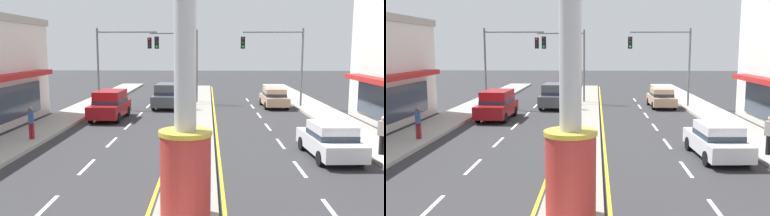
{
  "view_description": "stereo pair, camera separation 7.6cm",
  "coord_description": "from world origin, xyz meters",
  "views": [
    {
      "loc": [
        0.58,
        -6.88,
        4.72
      ],
      "look_at": [
        0.04,
        7.8,
        2.6
      ],
      "focal_mm": 39.28,
      "sensor_mm": 36.0,
      "label": 1
    },
    {
      "loc": [
        0.66,
        -6.87,
        4.72
      ],
      "look_at": [
        0.04,
        7.8,
        2.6
      ],
      "focal_mm": 39.28,
      "sensor_mm": 36.0,
      "label": 2
    }
  ],
  "objects": [
    {
      "name": "traffic_light_median_far",
      "position": [
        -1.82,
        28.61,
        4.19
      ],
      "size": [
        4.2,
        0.46,
        6.2
      ],
      "color": "slate",
      "rests_on": "ground"
    },
    {
      "name": "pedestrian_near_kerb",
      "position": [
        8.07,
        10.93,
        1.12
      ],
      "size": [
        0.45,
        0.43,
        1.67
      ],
      "color": "black",
      "rests_on": "sidewalk_right"
    },
    {
      "name": "traffic_light_right_side",
      "position": [
        6.16,
        26.09,
        4.25
      ],
      "size": [
        4.86,
        0.46,
        6.2
      ],
      "color": "slate",
      "rests_on": "ground"
    },
    {
      "name": "traffic_light_left_side",
      "position": [
        -6.16,
        25.47,
        4.25
      ],
      "size": [
        4.86,
        0.46,
        6.2
      ],
      "color": "slate",
      "rests_on": "ground"
    },
    {
      "name": "sedan_far_right_lane",
      "position": [
        5.87,
        10.98,
        0.79
      ],
      "size": [
        2.02,
        4.39,
        1.53
      ],
      "color": "silver",
      "rests_on": "ground"
    },
    {
      "name": "suv_far_left_oncoming",
      "position": [
        -5.87,
        20.46,
        0.98
      ],
      "size": [
        2.06,
        4.65,
        1.9
      ],
      "color": "maroon",
      "rests_on": "ground"
    },
    {
      "name": "lane_markings",
      "position": [
        -0.0,
        16.65,
        0.0
      ],
      "size": [
        8.58,
        52.0,
        0.01
      ],
      "color": "silver",
      "rests_on": "ground"
    },
    {
      "name": "district_sign",
      "position": [
        0.0,
        4.01,
        4.1
      ],
      "size": [
        6.8,
        1.44,
        8.61
      ],
      "color": "#B7332D",
      "rests_on": "median_strip"
    },
    {
      "name": "pedestrian_far_side",
      "position": [
        -8.19,
        13.38,
        1.11
      ],
      "size": [
        0.33,
        0.45,
        1.65
      ],
      "color": "maroon",
      "rests_on": "sidewalk_left"
    },
    {
      "name": "sidewalk_left",
      "position": [
        -8.83,
        16.0,
        0.09
      ],
      "size": [
        2.61,
        60.0,
        0.18
      ],
      "primitive_type": "cube",
      "color": "#ADA89E",
      "rests_on": "ground"
    },
    {
      "name": "suv_near_right_lane",
      "position": [
        -2.57,
        25.91,
        0.98
      ],
      "size": [
        2.13,
        4.68,
        1.9
      ],
      "color": "#4C5156",
      "rests_on": "ground"
    },
    {
      "name": "sedan_near_left_lane",
      "position": [
        5.87,
        26.4,
        0.79
      ],
      "size": [
        1.89,
        4.33,
        1.53
      ],
      "color": "tan",
      "rests_on": "ground"
    },
    {
      "name": "sidewalk_right",
      "position": [
        8.83,
        16.0,
        0.09
      ],
      "size": [
        2.61,
        60.0,
        0.18
      ],
      "primitive_type": "cube",
      "color": "#ADA89E",
      "rests_on": "ground"
    },
    {
      "name": "median_strip",
      "position": [
        0.0,
        18.0,
        0.07
      ],
      "size": [
        1.84,
        52.0,
        0.14
      ],
      "primitive_type": "cube",
      "color": "gray",
      "rests_on": "ground"
    }
  ]
}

